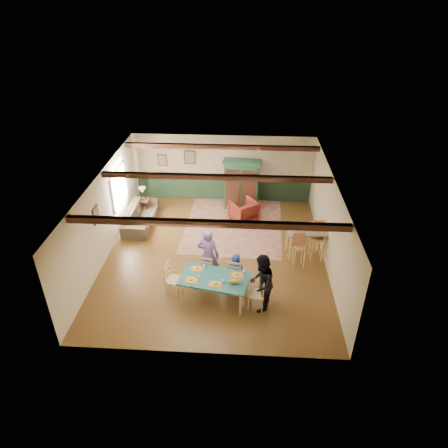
# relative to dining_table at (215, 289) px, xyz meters

# --- Properties ---
(floor) EXTENTS (8.00, 8.00, 0.00)m
(floor) POSITION_rel_dining_table_xyz_m (-0.14, 2.10, -0.38)
(floor) COLOR #543717
(floor) RESTS_ON ground
(wall_back) EXTENTS (7.00, 0.02, 2.70)m
(wall_back) POSITION_rel_dining_table_xyz_m (-0.14, 6.10, 0.97)
(wall_back) COLOR beige
(wall_back) RESTS_ON floor
(wall_left) EXTENTS (0.02, 8.00, 2.70)m
(wall_left) POSITION_rel_dining_table_xyz_m (-3.64, 2.10, 0.97)
(wall_left) COLOR beige
(wall_left) RESTS_ON floor
(wall_right) EXTENTS (0.02, 8.00, 2.70)m
(wall_right) POSITION_rel_dining_table_xyz_m (3.36, 2.10, 0.97)
(wall_right) COLOR beige
(wall_right) RESTS_ON floor
(ceiling) EXTENTS (7.00, 8.00, 0.02)m
(ceiling) POSITION_rel_dining_table_xyz_m (-0.14, 2.10, 2.32)
(ceiling) COLOR silver
(ceiling) RESTS_ON wall_back
(wainscot_back) EXTENTS (6.95, 0.03, 0.90)m
(wainscot_back) POSITION_rel_dining_table_xyz_m (-0.14, 6.08, 0.07)
(wainscot_back) COLOR #1A301F
(wainscot_back) RESTS_ON floor
(ceiling_beam_front) EXTENTS (6.95, 0.16, 0.16)m
(ceiling_beam_front) POSITION_rel_dining_table_xyz_m (-0.14, -0.20, 2.23)
(ceiling_beam_front) COLOR black
(ceiling_beam_front) RESTS_ON ceiling
(ceiling_beam_mid) EXTENTS (6.95, 0.16, 0.16)m
(ceiling_beam_mid) POSITION_rel_dining_table_xyz_m (-0.14, 2.50, 2.23)
(ceiling_beam_mid) COLOR black
(ceiling_beam_mid) RESTS_ON ceiling
(ceiling_beam_back) EXTENTS (6.95, 0.16, 0.16)m
(ceiling_beam_back) POSITION_rel_dining_table_xyz_m (-0.14, 5.10, 2.23)
(ceiling_beam_back) COLOR black
(ceiling_beam_back) RESTS_ON ceiling
(window_left) EXTENTS (0.06, 1.60, 1.30)m
(window_left) POSITION_rel_dining_table_xyz_m (-3.61, 3.80, 1.17)
(window_left) COLOR white
(window_left) RESTS_ON wall_left
(picture_left_wall) EXTENTS (0.04, 0.42, 0.52)m
(picture_left_wall) POSITION_rel_dining_table_xyz_m (-3.61, 1.50, 1.37)
(picture_left_wall) COLOR tan
(picture_left_wall) RESTS_ON wall_left
(picture_back_a) EXTENTS (0.45, 0.04, 0.55)m
(picture_back_a) POSITION_rel_dining_table_xyz_m (-1.44, 6.07, 1.42)
(picture_back_a) COLOR tan
(picture_back_a) RESTS_ON wall_back
(picture_back_b) EXTENTS (0.38, 0.04, 0.48)m
(picture_back_b) POSITION_rel_dining_table_xyz_m (-2.54, 6.07, 1.27)
(picture_back_b) COLOR tan
(picture_back_b) RESTS_ON wall_back
(dining_table) EXTENTS (2.01, 1.36, 0.77)m
(dining_table) POSITION_rel_dining_table_xyz_m (0.00, 0.00, 0.00)
(dining_table) COLOR #1C5856
(dining_table) RESTS_ON floor
(dining_chair_far_left) EXTENTS (0.51, 0.52, 0.97)m
(dining_chair_far_left) POSITION_rel_dining_table_xyz_m (-0.26, 0.80, 0.10)
(dining_chair_far_left) COLOR tan
(dining_chair_far_left) RESTS_ON floor
(dining_chair_far_right) EXTENTS (0.51, 0.52, 0.97)m
(dining_chair_far_right) POSITION_rel_dining_table_xyz_m (0.54, 0.65, 0.10)
(dining_chair_far_right) COLOR tan
(dining_chair_far_right) RESTS_ON floor
(dining_chair_end_left) EXTENTS (0.52, 0.51, 0.97)m
(dining_chair_end_left) POSITION_rel_dining_table_xyz_m (-1.16, 0.22, 0.10)
(dining_chair_end_left) COLOR tan
(dining_chair_end_left) RESTS_ON floor
(dining_chair_end_right) EXTENTS (0.52, 0.51, 0.97)m
(dining_chair_end_right) POSITION_rel_dining_table_xyz_m (1.16, -0.22, 0.10)
(dining_chair_end_right) COLOR tan
(dining_chair_end_right) RESTS_ON floor
(person_man) EXTENTS (0.71, 0.54, 1.77)m
(person_man) POSITION_rel_dining_table_xyz_m (-0.25, 0.88, 0.50)
(person_man) COLOR #745592
(person_man) RESTS_ON floor
(person_woman) EXTENTS (0.79, 0.93, 1.69)m
(person_woman) POSITION_rel_dining_table_xyz_m (1.26, -0.24, 0.46)
(person_woman) COLOR black
(person_woman) RESTS_ON floor
(person_child) EXTENTS (0.56, 0.42, 1.03)m
(person_child) POSITION_rel_dining_table_xyz_m (0.56, 0.73, 0.13)
(person_child) COLOR navy
(person_child) RESTS_ON floor
(cat) EXTENTS (0.39, 0.21, 0.18)m
(cat) POSITION_rel_dining_table_xyz_m (0.53, -0.21, 0.48)
(cat) COLOR orange
(cat) RESTS_ON dining_table
(place_setting_near_left) EXTENTS (0.46, 0.38, 0.11)m
(place_setting_near_left) POSITION_rel_dining_table_xyz_m (-0.60, -0.14, 0.44)
(place_setting_near_left) COLOR gold
(place_setting_near_left) RESTS_ON dining_table
(place_setting_near_center) EXTENTS (0.46, 0.38, 0.11)m
(place_setting_near_center) POSITION_rel_dining_table_xyz_m (0.05, -0.27, 0.44)
(place_setting_near_center) COLOR gold
(place_setting_near_center) RESTS_ON dining_table
(place_setting_far_left) EXTENTS (0.46, 0.38, 0.11)m
(place_setting_far_left) POSITION_rel_dining_table_xyz_m (-0.51, 0.36, 0.44)
(place_setting_far_left) COLOR gold
(place_setting_far_left) RESTS_ON dining_table
(place_setting_far_right) EXTENTS (0.46, 0.38, 0.11)m
(place_setting_far_right) POSITION_rel_dining_table_xyz_m (0.60, 0.14, 0.44)
(place_setting_far_right) COLOR gold
(place_setting_far_right) RESTS_ON dining_table
(area_rug) EXTENTS (3.63, 4.25, 0.01)m
(area_rug) POSITION_rel_dining_table_xyz_m (0.37, 4.05, -0.38)
(area_rug) COLOR #C7B090
(area_rug) RESTS_ON floor
(armoire) EXTENTS (1.47, 0.75, 1.99)m
(armoire) POSITION_rel_dining_table_xyz_m (0.61, 5.37, 0.61)
(armoire) COLOR #163724
(armoire) RESTS_ON floor
(armchair) EXTENTS (1.22, 1.23, 0.81)m
(armchair) POSITION_rel_dining_table_xyz_m (0.72, 4.43, 0.02)
(armchair) COLOR #45110D
(armchair) RESTS_ON floor
(sofa) EXTENTS (0.91, 2.31, 0.67)m
(sofa) POSITION_rel_dining_table_xyz_m (-3.03, 3.96, -0.05)
(sofa) COLOR #43382A
(sofa) RESTS_ON floor
(end_table) EXTENTS (0.49, 0.49, 0.56)m
(end_table) POSITION_rel_dining_table_xyz_m (-3.11, 4.79, -0.11)
(end_table) COLOR black
(end_table) RESTS_ON floor
(table_lamp) EXTENTS (0.31, 0.31, 0.51)m
(table_lamp) POSITION_rel_dining_table_xyz_m (-3.11, 4.79, 0.43)
(table_lamp) COLOR beige
(table_lamp) RESTS_ON end_table
(counter_table) EXTENTS (1.27, 0.83, 1.00)m
(counter_table) POSITION_rel_dining_table_xyz_m (2.70, 2.25, 0.12)
(counter_table) COLOR #9F907B
(counter_table) RESTS_ON floor
(bar_stool_left) EXTENTS (0.43, 0.47, 1.12)m
(bar_stool_left) POSITION_rel_dining_table_xyz_m (2.46, 1.70, 0.17)
(bar_stool_left) COLOR #B87847
(bar_stool_left) RESTS_ON floor
(bar_stool_right) EXTENTS (0.47, 0.51, 1.28)m
(bar_stool_right) POSITION_rel_dining_table_xyz_m (3.07, 2.18, 0.26)
(bar_stool_right) COLOR #B87847
(bar_stool_right) RESTS_ON floor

